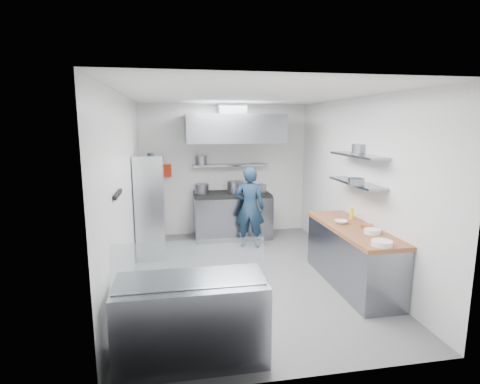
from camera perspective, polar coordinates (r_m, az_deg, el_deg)
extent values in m
plane|color=#5A5A5D|center=(6.13, 1.02, -12.59)|extent=(5.00, 5.00, 0.00)
plane|color=silver|center=(5.66, 1.11, 14.52)|extent=(5.00, 5.00, 0.00)
cube|color=white|center=(8.17, -2.37, 3.39)|extent=(3.60, 2.80, 0.02)
cube|color=white|center=(3.38, 9.43, -6.78)|extent=(3.60, 2.80, 0.02)
cube|color=white|center=(5.66, -17.10, -0.15)|extent=(2.80, 5.00, 0.02)
cube|color=white|center=(6.33, 17.26, 0.90)|extent=(2.80, 5.00, 0.02)
cube|color=gray|center=(7.97, -1.21, -3.74)|extent=(1.60, 0.80, 0.90)
cube|color=black|center=(7.87, -1.22, -0.34)|extent=(1.57, 0.78, 0.06)
cylinder|color=slate|center=(7.83, -5.85, 0.52)|extent=(0.29, 0.29, 0.20)
cylinder|color=slate|center=(7.87, -0.66, 0.78)|extent=(0.36, 0.36, 0.24)
cylinder|color=slate|center=(7.96, 2.98, 0.57)|extent=(0.29, 0.29, 0.16)
cube|color=gray|center=(8.01, -1.50, 4.12)|extent=(1.60, 0.30, 0.04)
cylinder|color=slate|center=(8.01, -5.95, 4.86)|extent=(0.23, 0.23, 0.18)
cube|color=gray|center=(7.56, -1.05, 9.67)|extent=(1.90, 1.15, 0.55)
cube|color=slate|center=(7.78, -1.33, 12.49)|extent=(0.55, 0.55, 0.24)
cube|color=#B3240E|center=(8.03, -11.19, 3.22)|extent=(0.22, 0.10, 0.26)
imported|color=#152A41|center=(7.25, 1.48, -2.35)|extent=(0.68, 0.56, 1.59)
cube|color=silver|center=(7.03, -13.46, -1.96)|extent=(0.50, 0.90, 1.85)
cube|color=white|center=(6.76, -13.55, -3.54)|extent=(0.14, 0.18, 0.16)
cube|color=yellow|center=(7.02, -13.56, 1.14)|extent=(0.12, 0.16, 0.14)
cylinder|color=black|center=(6.70, -13.43, 5.03)|extent=(0.12, 0.12, 0.18)
cube|color=black|center=(4.76, -18.14, -0.31)|extent=(0.04, 0.55, 0.05)
cube|color=gray|center=(5.91, 16.65, -9.56)|extent=(0.62, 2.00, 0.84)
cube|color=brown|center=(5.77, 16.88, -5.35)|extent=(0.65, 2.04, 0.06)
cylinder|color=white|center=(5.00, 20.80, -7.29)|extent=(0.26, 0.26, 0.06)
cylinder|color=white|center=(5.49, 19.52, -5.66)|extent=(0.22, 0.22, 0.06)
cylinder|color=#D16D3B|center=(5.72, 18.76, -4.97)|extent=(0.17, 0.17, 0.06)
cylinder|color=yellow|center=(6.18, 16.65, -3.18)|extent=(0.06, 0.06, 0.18)
imported|color=white|center=(5.88, 15.12, -4.43)|extent=(0.25, 0.25, 0.05)
cube|color=gray|center=(5.98, 17.27, 1.34)|extent=(0.30, 1.30, 0.04)
cube|color=gray|center=(5.93, 17.48, 5.35)|extent=(0.30, 1.30, 0.04)
cylinder|color=slate|center=(5.62, 17.27, 1.52)|extent=(0.23, 0.23, 0.10)
cylinder|color=slate|center=(6.16, 17.86, 6.34)|extent=(0.26, 0.26, 0.14)
cube|color=gray|center=(4.04, -7.41, -18.76)|extent=(1.50, 0.70, 0.85)
cube|color=silver|center=(3.66, -7.55, -10.82)|extent=(1.47, 0.19, 0.42)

